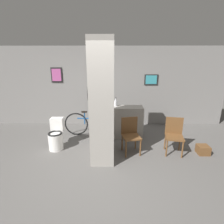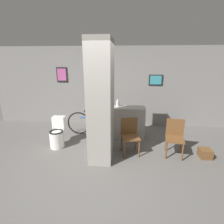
# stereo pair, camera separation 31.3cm
# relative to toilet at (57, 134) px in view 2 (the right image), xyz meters

# --- Properties ---
(ground_plane) EXTENTS (14.00, 14.00, 0.00)m
(ground_plane) POSITION_rel_toilet_xyz_m (1.18, -0.82, -0.33)
(ground_plane) COLOR #5B5956
(wall_back) EXTENTS (8.00, 0.09, 2.60)m
(wall_back) POSITION_rel_toilet_xyz_m (1.18, 1.81, 0.98)
(wall_back) COLOR gray
(wall_back) RESTS_ON ground_plane
(pillar_center) EXTENTS (0.53, 0.97, 2.60)m
(pillar_center) POSITION_rel_toilet_xyz_m (1.21, -0.34, 0.97)
(pillar_center) COLOR gray
(pillar_center) RESTS_ON ground_plane
(counter_shelf) EXTENTS (1.17, 0.44, 0.90)m
(counter_shelf) POSITION_rel_toilet_xyz_m (1.70, 0.74, 0.12)
(counter_shelf) COLOR gray
(counter_shelf) RESTS_ON ground_plane
(toilet) EXTENTS (0.35, 0.51, 0.75)m
(toilet) POSITION_rel_toilet_xyz_m (0.00, 0.00, 0.00)
(toilet) COLOR white
(toilet) RESTS_ON ground_plane
(chair_near_pillar) EXTENTS (0.48, 0.48, 0.86)m
(chair_near_pillar) POSITION_rel_toilet_xyz_m (1.86, -0.16, 0.15)
(chair_near_pillar) COLOR brown
(chair_near_pillar) RESTS_ON ground_plane
(chair_by_doorway) EXTENTS (0.47, 0.47, 0.86)m
(chair_by_doorway) POSITION_rel_toilet_xyz_m (2.90, -0.18, 0.15)
(chair_by_doorway) COLOR brown
(chair_by_doorway) RESTS_ON ground_plane
(bicycle) EXTENTS (1.71, 0.42, 0.75)m
(bicycle) POSITION_rel_toilet_xyz_m (0.86, 0.82, 0.03)
(bicycle) COLOR black
(bicycle) RESTS_ON ground_plane
(bottle_tall) EXTENTS (0.09, 0.09, 0.26)m
(bottle_tall) POSITION_rel_toilet_xyz_m (1.51, 0.81, 0.67)
(bottle_tall) COLOR silver
(bottle_tall) RESTS_ON counter_shelf
(floor_crate) EXTENTS (0.26, 0.26, 0.21)m
(floor_crate) POSITION_rel_toilet_xyz_m (3.60, -0.26, -0.22)
(floor_crate) COLOR brown
(floor_crate) RESTS_ON ground_plane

